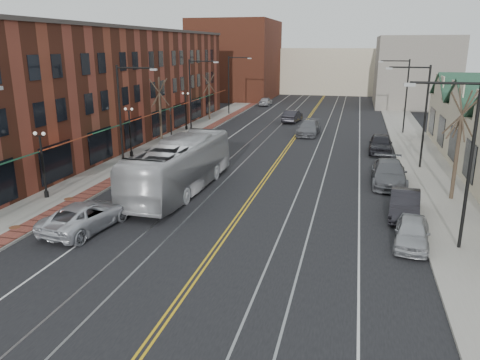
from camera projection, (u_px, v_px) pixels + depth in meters
The scene contains 31 objects.
ground at pixel (193, 280), 19.78m from camera, with size 160.00×160.00×0.00m, color black.
sidewalk_left at pixel (140, 157), 41.18m from camera, with size 4.00×120.00×0.15m, color gray.
sidewalk_right at pixel (430, 175), 35.65m from camera, with size 4.00×120.00×0.15m, color gray.
building_left at pixel (104, 87), 47.82m from camera, with size 10.00×50.00×11.00m, color brown.
backdrop_left at pixel (236, 60), 86.82m from camera, with size 14.00×18.00×14.00m, color brown.
backdrop_mid at pixel (328, 71), 97.81m from camera, with size 22.00×14.00×9.00m, color #B8AA8E.
backdrop_right at pixel (414, 72), 75.42m from camera, with size 12.00×16.00×11.00m, color slate.
streetlight_l_1 at pixel (125, 107), 35.86m from camera, with size 3.33×0.25×8.00m.
streetlight_l_2 at pixel (194, 89), 50.78m from camera, with size 3.33×0.25×8.00m.
streetlight_l_3 at pixel (232, 79), 65.71m from camera, with size 3.33×0.25×8.00m.
streetlight_r_0 at pixel (462, 148), 21.44m from camera, with size 3.33×0.25×8.00m.
streetlight_r_1 at pixel (420, 106), 36.36m from camera, with size 3.33×0.25×8.00m.
streetlight_r_2 at pixel (403, 88), 51.28m from camera, with size 3.33×0.25×8.00m.
lamppost_l_1 at pixel (43, 166), 29.59m from camera, with size 0.84×0.28×4.27m.
lamppost_l_2 at pixel (130, 133), 40.78m from camera, with size 0.84×0.28×4.27m.
lamppost_l_3 at pixel (186, 112), 53.84m from camera, with size 0.84×0.28×4.27m.
tree_left_near at pixel (160, 109), 45.94m from camera, with size 1.78×1.37×6.48m.
tree_left_far at pixel (209, 96), 60.93m from camera, with size 1.66×1.28×6.02m.
tree_right_mid at pixel (458, 143), 28.92m from camera, with size 1.90×1.46×6.93m.
manhole_mid at pixel (15, 227), 25.12m from camera, with size 0.60×0.60×0.02m, color #592D19.
manhole_far at pixel (69, 199), 29.78m from camera, with size 0.60×0.60×0.02m, color #592D19.
traffic_signal at pixel (171, 125), 43.96m from camera, with size 0.18×0.15×3.80m.
transit_bus at pixel (180, 166), 31.35m from camera, with size 2.98×12.75×3.55m, color silver.
parked_suv at pixel (86, 216), 25.08m from camera, with size 2.54×5.51×1.53m, color silver.
parked_car_a at pixel (412, 232), 23.04m from camera, with size 1.64×4.07×1.39m, color #A3A5AA.
parked_car_b at pixel (405, 204), 26.91m from camera, with size 1.61×4.62×1.52m, color black.
parked_car_c at pixel (389, 173), 33.18m from camera, with size 2.36×5.79×1.68m, color #58595E.
parked_car_d at pixel (380, 144), 43.07m from camera, with size 2.01×5.01×1.71m, color black.
distant_car_left at pixel (292, 116), 60.23m from camera, with size 1.67×4.80×1.58m, color black.
distant_car_right at pixel (309, 128), 51.58m from camera, with size 2.22×5.47×1.59m, color slate.
distant_car_far at pixel (266, 101), 76.92m from camera, with size 1.69×4.21×1.43m, color #A2A3A9.
Camera 1 is at (6.20, -16.83, 9.57)m, focal length 35.00 mm.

